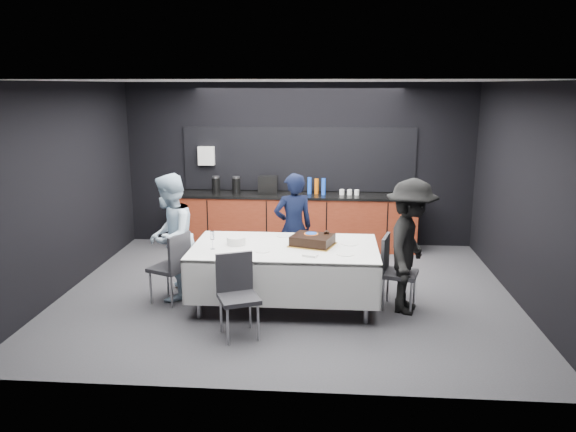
{
  "coord_description": "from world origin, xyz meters",
  "views": [
    {
      "loc": [
        0.56,
        -7.14,
        2.76
      ],
      "look_at": [
        0.0,
        0.1,
        1.05
      ],
      "focal_mm": 35.0,
      "sensor_mm": 36.0,
      "label": 1
    }
  ],
  "objects_px": {
    "plate_stack": "(236,241)",
    "champagne_flute": "(212,237)",
    "person_left": "(170,237)",
    "person_right": "(410,247)",
    "cake_assembly": "(313,240)",
    "person_center": "(293,228)",
    "chair_right": "(394,267)",
    "chair_near": "(237,289)",
    "party_table": "(285,257)",
    "chair_left": "(173,263)"
  },
  "relations": [
    {
      "from": "plate_stack",
      "to": "champagne_flute",
      "type": "bearing_deg",
      "value": -138.68
    },
    {
      "from": "person_left",
      "to": "person_right",
      "type": "relative_size",
      "value": 0.99
    },
    {
      "from": "cake_assembly",
      "to": "person_right",
      "type": "distance_m",
      "value": 1.2
    },
    {
      "from": "person_right",
      "to": "person_center",
      "type": "bearing_deg",
      "value": 72.39
    },
    {
      "from": "person_center",
      "to": "chair_right",
      "type": "bearing_deg",
      "value": 124.62
    },
    {
      "from": "cake_assembly",
      "to": "person_left",
      "type": "bearing_deg",
      "value": 177.61
    },
    {
      "from": "chair_near",
      "to": "person_right",
      "type": "relative_size",
      "value": 0.56
    },
    {
      "from": "cake_assembly",
      "to": "champagne_flute",
      "type": "relative_size",
      "value": 2.83
    },
    {
      "from": "plate_stack",
      "to": "person_left",
      "type": "bearing_deg",
      "value": 172.69
    },
    {
      "from": "champagne_flute",
      "to": "chair_near",
      "type": "height_order",
      "value": "champagne_flute"
    },
    {
      "from": "champagne_flute",
      "to": "chair_right",
      "type": "distance_m",
      "value": 2.29
    },
    {
      "from": "chair_near",
      "to": "person_center",
      "type": "xyz_separation_m",
      "value": [
        0.51,
        1.84,
        0.25
      ]
    },
    {
      "from": "party_table",
      "to": "person_left",
      "type": "relative_size",
      "value": 1.41
    },
    {
      "from": "cake_assembly",
      "to": "champagne_flute",
      "type": "distance_m",
      "value": 1.25
    },
    {
      "from": "chair_left",
      "to": "person_right",
      "type": "height_order",
      "value": "person_right"
    },
    {
      "from": "plate_stack",
      "to": "champagne_flute",
      "type": "xyz_separation_m",
      "value": [
        -0.26,
        -0.23,
        0.11
      ]
    },
    {
      "from": "chair_right",
      "to": "person_left",
      "type": "distance_m",
      "value": 2.89
    },
    {
      "from": "person_right",
      "to": "chair_right",
      "type": "bearing_deg",
      "value": 74.7
    },
    {
      "from": "chair_left",
      "to": "chair_near",
      "type": "distance_m",
      "value": 1.29
    },
    {
      "from": "chair_right",
      "to": "person_right",
      "type": "bearing_deg",
      "value": -32.11
    },
    {
      "from": "champagne_flute",
      "to": "chair_left",
      "type": "bearing_deg",
      "value": 164.15
    },
    {
      "from": "cake_assembly",
      "to": "chair_near",
      "type": "height_order",
      "value": "cake_assembly"
    },
    {
      "from": "plate_stack",
      "to": "person_right",
      "type": "height_order",
      "value": "person_right"
    },
    {
      "from": "chair_near",
      "to": "party_table",
      "type": "bearing_deg",
      "value": 62.88
    },
    {
      "from": "cake_assembly",
      "to": "chair_near",
      "type": "distance_m",
      "value": 1.3
    },
    {
      "from": "plate_stack",
      "to": "chair_right",
      "type": "bearing_deg",
      "value": -0.24
    },
    {
      "from": "chair_near",
      "to": "plate_stack",
      "type": "bearing_deg",
      "value": 99.71
    },
    {
      "from": "party_table",
      "to": "person_center",
      "type": "relative_size",
      "value": 1.49
    },
    {
      "from": "chair_near",
      "to": "person_left",
      "type": "relative_size",
      "value": 0.56
    },
    {
      "from": "person_center",
      "to": "chair_left",
      "type": "bearing_deg",
      "value": 12.95
    },
    {
      "from": "chair_left",
      "to": "chair_near",
      "type": "height_order",
      "value": "same"
    },
    {
      "from": "champagne_flute",
      "to": "person_right",
      "type": "distance_m",
      "value": 2.42
    },
    {
      "from": "champagne_flute",
      "to": "person_left",
      "type": "relative_size",
      "value": 0.14
    },
    {
      "from": "party_table",
      "to": "cake_assembly",
      "type": "bearing_deg",
      "value": 10.43
    },
    {
      "from": "cake_assembly",
      "to": "chair_left",
      "type": "height_order",
      "value": "cake_assembly"
    },
    {
      "from": "chair_right",
      "to": "person_right",
      "type": "xyz_separation_m",
      "value": [
        0.17,
        -0.11,
        0.3
      ]
    },
    {
      "from": "cake_assembly",
      "to": "person_right",
      "type": "height_order",
      "value": "person_right"
    },
    {
      "from": "chair_right",
      "to": "chair_near",
      "type": "height_order",
      "value": "same"
    },
    {
      "from": "party_table",
      "to": "plate_stack",
      "type": "relative_size",
      "value": 9.62
    },
    {
      "from": "champagne_flute",
      "to": "plate_stack",
      "type": "bearing_deg",
      "value": 41.32
    },
    {
      "from": "chair_right",
      "to": "chair_near",
      "type": "bearing_deg",
      "value": -153.2
    },
    {
      "from": "party_table",
      "to": "person_right",
      "type": "xyz_separation_m",
      "value": [
        1.54,
        -0.09,
        0.19
      ]
    },
    {
      "from": "plate_stack",
      "to": "chair_near",
      "type": "xyz_separation_m",
      "value": [
        0.16,
        -0.93,
        -0.3
      ]
    },
    {
      "from": "cake_assembly",
      "to": "plate_stack",
      "type": "relative_size",
      "value": 2.63
    },
    {
      "from": "cake_assembly",
      "to": "person_left",
      "type": "xyz_separation_m",
      "value": [
        -1.85,
        0.08,
        -0.02
      ]
    },
    {
      "from": "person_center",
      "to": "champagne_flute",
      "type": "bearing_deg",
      "value": 30.24
    },
    {
      "from": "person_center",
      "to": "party_table",
      "type": "bearing_deg",
      "value": 66.77
    },
    {
      "from": "chair_right",
      "to": "person_left",
      "type": "xyz_separation_m",
      "value": [
        -2.87,
        0.12,
        0.29
      ]
    },
    {
      "from": "champagne_flute",
      "to": "chair_near",
      "type": "distance_m",
      "value": 0.91
    },
    {
      "from": "chair_left",
      "to": "chair_near",
      "type": "bearing_deg",
      "value": -41.74
    }
  ]
}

